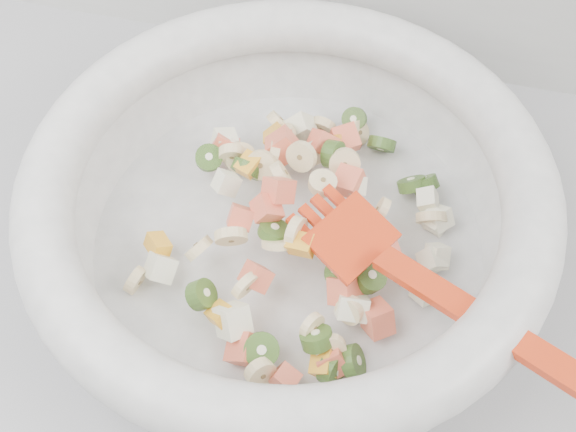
# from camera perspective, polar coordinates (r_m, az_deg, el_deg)

# --- Properties ---
(counter) EXTENTS (2.00, 0.60, 0.90)m
(counter) POSITION_cam_1_polar(r_m,az_deg,el_deg) (1.05, -7.80, -15.76)
(counter) COLOR gray
(counter) RESTS_ON ground
(mixing_bowl) EXTENTS (0.46, 0.42, 0.12)m
(mixing_bowl) POSITION_cam_1_polar(r_m,az_deg,el_deg) (0.58, 0.06, 0.81)
(mixing_bowl) COLOR white
(mixing_bowl) RESTS_ON counter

